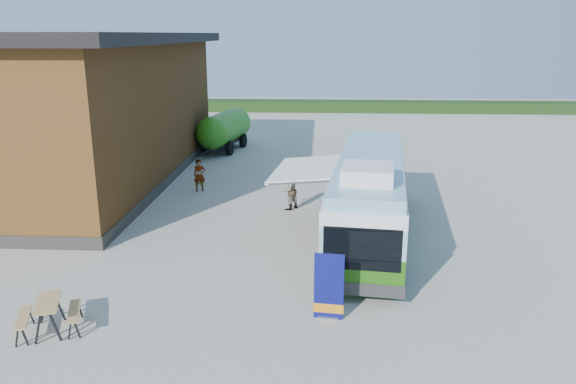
# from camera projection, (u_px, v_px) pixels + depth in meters

# --- Properties ---
(ground) EXTENTS (100.00, 100.00, 0.00)m
(ground) POSITION_uv_depth(u_px,v_px,m) (284.00, 254.00, 19.63)
(ground) COLOR #BCB7AD
(ground) RESTS_ON ground
(barn) EXTENTS (9.60, 21.20, 7.50)m
(barn) POSITION_uv_depth(u_px,v_px,m) (93.00, 111.00, 28.85)
(barn) COLOR brown
(barn) RESTS_ON ground
(hedge) EXTENTS (40.00, 3.00, 1.00)m
(hedge) POSITION_uv_depth(u_px,v_px,m) (389.00, 106.00, 55.56)
(hedge) COLOR #264419
(hedge) RESTS_ON ground
(bus) EXTENTS (3.82, 11.87, 3.58)m
(bus) POSITION_uv_depth(u_px,v_px,m) (370.00, 193.00, 20.94)
(bus) COLOR #327313
(bus) RESTS_ON ground
(awning) EXTENTS (2.99, 4.33, 0.51)m
(awning) POSITION_uv_depth(u_px,v_px,m) (313.00, 169.00, 20.82)
(awning) COLOR white
(awning) RESTS_ON ground
(banner) EXTENTS (0.82, 0.24, 1.88)m
(banner) POSITION_uv_depth(u_px,v_px,m) (329.00, 292.00, 15.01)
(banner) COLOR #0C0F5B
(banner) RESTS_ON ground
(picnic_table) EXTENTS (1.85, 1.75, 0.85)m
(picnic_table) POSITION_uv_depth(u_px,v_px,m) (48.00, 309.00, 14.37)
(picnic_table) COLOR tan
(picnic_table) RESTS_ON ground
(person_a) EXTENTS (0.67, 0.56, 1.57)m
(person_a) POSITION_uv_depth(u_px,v_px,m) (199.00, 175.00, 27.38)
(person_a) COLOR #999999
(person_a) RESTS_ON ground
(person_b) EXTENTS (1.05, 1.07, 1.74)m
(person_b) POSITION_uv_depth(u_px,v_px,m) (289.00, 190.00, 24.46)
(person_b) COLOR #999999
(person_b) RESTS_ON ground
(slurry_tanker) EXTENTS (2.87, 6.75, 2.52)m
(slurry_tanker) POSITION_uv_depth(u_px,v_px,m) (225.00, 129.00, 36.77)
(slurry_tanker) COLOR #2C8317
(slurry_tanker) RESTS_ON ground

